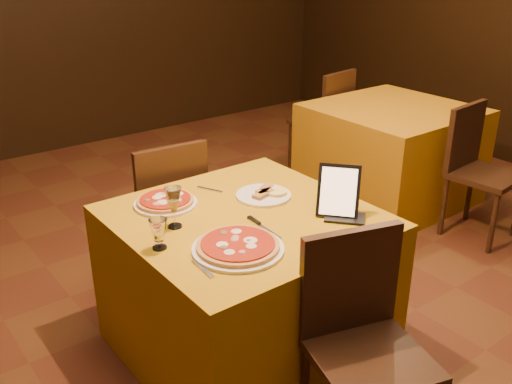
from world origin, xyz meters
TOP-DOWN VIEW (x-y plane):
  - floor at (0.00, 0.00)m, footprint 6.00×7.00m
  - wall_back at (0.00, 3.50)m, footprint 6.00×0.01m
  - main_table at (-0.58, -0.11)m, footprint 1.10×1.10m
  - side_table at (1.45, 0.71)m, footprint 1.10×1.10m
  - chair_main_near at (-0.58, -0.91)m, footprint 0.49×0.49m
  - chair_main_far at (-0.58, 0.72)m, footprint 0.50×0.50m
  - chair_side_near at (1.45, -0.12)m, footprint 0.50×0.50m
  - chair_side_far at (1.45, 1.52)m, footprint 0.48×0.48m
  - pizza_near at (-0.79, -0.36)m, footprint 0.38×0.38m
  - pizza_far at (-0.81, 0.21)m, footprint 0.30×0.30m
  - cutlet_dish at (-0.38, -0.00)m, footprint 0.27×0.27m
  - wine_glass at (-0.89, -0.02)m, footprint 0.09×0.09m
  - water_glass at (-1.04, -0.15)m, footprint 0.08×0.08m
  - tablet at (-0.24, -0.37)m, footprint 0.20×0.21m
  - knife at (-0.59, -0.28)m, footprint 0.03×0.23m
  - fork_near at (-0.99, -0.40)m, footprint 0.03×0.16m
  - fork_far at (-0.55, 0.23)m, footprint 0.08×0.14m

SIDE VIEW (x-z plane):
  - floor at x=0.00m, z-range -0.01..0.00m
  - main_table at x=-0.58m, z-range 0.00..0.75m
  - side_table at x=1.45m, z-range 0.00..0.75m
  - chair_main_near at x=-0.58m, z-range 0.00..0.91m
  - chair_main_far at x=-0.58m, z-range 0.00..0.91m
  - chair_side_near at x=1.45m, z-range 0.00..0.91m
  - chair_side_far at x=1.45m, z-range 0.00..0.91m
  - knife at x=-0.59m, z-range 0.75..0.76m
  - fork_near at x=-0.99m, z-range 0.75..0.76m
  - fork_far at x=-0.55m, z-range 0.75..0.76m
  - cutlet_dish at x=-0.38m, z-range 0.75..0.78m
  - pizza_far at x=-0.81m, z-range 0.75..0.78m
  - pizza_near at x=-0.79m, z-range 0.75..0.78m
  - water_glass at x=-1.04m, z-range 0.75..0.88m
  - wine_glass at x=-0.89m, z-range 0.75..0.94m
  - tablet at x=-0.24m, z-range 0.75..0.99m
  - wall_back at x=0.00m, z-range 0.00..2.80m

